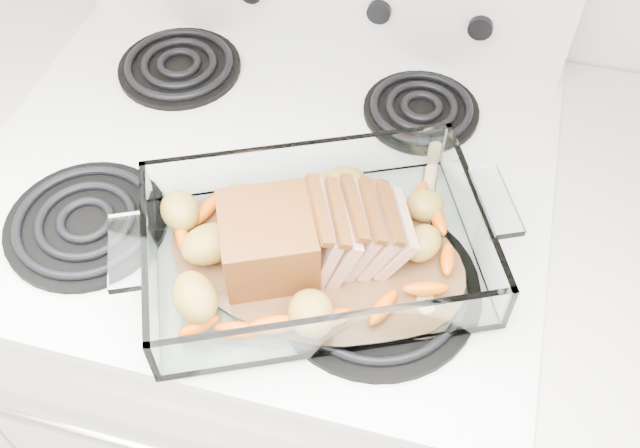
# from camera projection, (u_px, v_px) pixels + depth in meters

# --- Properties ---
(electric_range) EXTENTS (0.78, 0.70, 1.12)m
(electric_range) POSITION_uv_depth(u_px,v_px,m) (280.00, 328.00, 1.34)
(electric_range) COLOR white
(electric_range) RESTS_ON ground
(baking_dish) EXTENTS (0.40, 0.26, 0.08)m
(baking_dish) POSITION_uv_depth(u_px,v_px,m) (316.00, 251.00, 0.86)
(baking_dish) COLOR white
(baking_dish) RESTS_ON electric_range
(pork_roast) EXTENTS (0.22, 0.11, 0.09)m
(pork_roast) POSITION_uv_depth(u_px,v_px,m) (298.00, 232.00, 0.84)
(pork_roast) COLOR brown
(pork_roast) RESTS_ON baking_dish
(roast_vegetables) EXTENTS (0.34, 0.18, 0.04)m
(roast_vegetables) POSITION_uv_depth(u_px,v_px,m) (320.00, 225.00, 0.88)
(roast_vegetables) COLOR orange
(roast_vegetables) RESTS_ON baking_dish
(wooden_spoon) EXTENTS (0.07, 0.31, 0.02)m
(wooden_spoon) POSITION_uv_depth(u_px,v_px,m) (425.00, 262.00, 0.87)
(wooden_spoon) COLOR #C9B38D
(wooden_spoon) RESTS_ON electric_range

